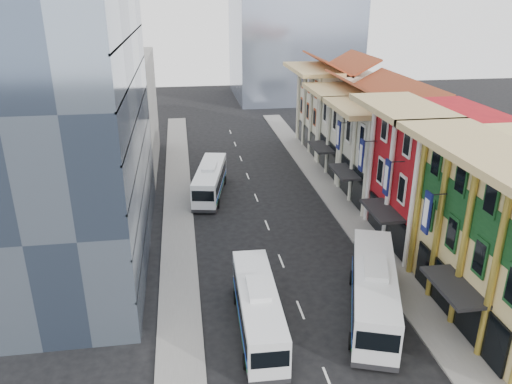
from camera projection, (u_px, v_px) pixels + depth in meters
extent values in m
cube|color=slate|center=(351.00, 219.00, 49.40)|extent=(3.00, 90.00, 0.15)
cube|color=slate|center=(178.00, 230.00, 47.05)|extent=(3.00, 90.00, 0.15)
cube|color=#A71218|center=(436.00, 177.00, 43.36)|extent=(8.00, 10.00, 12.00)
cube|color=beige|center=(391.00, 155.00, 52.45)|extent=(8.00, 9.00, 10.00)
cube|color=beige|center=(362.00, 133.00, 60.71)|extent=(8.00, 9.00, 10.00)
cube|color=beige|center=(336.00, 110.00, 70.15)|extent=(8.00, 12.00, 11.00)
cube|color=#44536C|center=(53.00, 77.00, 37.55)|extent=(12.00, 26.00, 30.00)
cube|color=gray|center=(113.00, 113.00, 61.77)|extent=(10.00, 18.00, 14.00)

